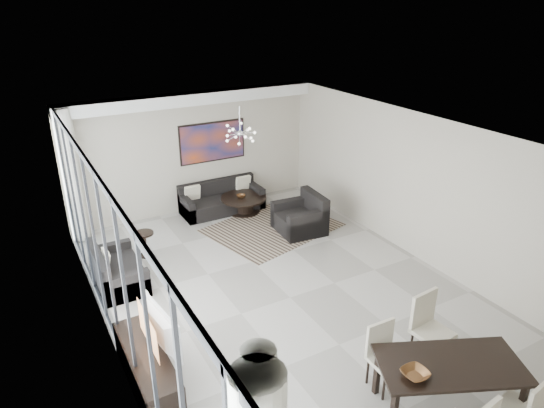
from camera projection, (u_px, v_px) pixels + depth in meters
room_shell at (315, 218)px, 8.18m from camera, size 6.00×9.00×2.90m
window_wall at (115, 266)px, 6.68m from camera, size 0.37×8.95×2.90m
soffit at (193, 99)px, 10.89m from camera, size 5.98×0.40×0.26m
painting at (213, 142)px, 11.69m from camera, size 1.68×0.04×0.98m
chandelier at (240, 133)px, 9.75m from camera, size 0.66×0.66×0.71m
rug at (272, 227)px, 11.11m from camera, size 3.16×2.70×0.01m
coffee_table at (244, 204)px, 11.85m from camera, size 1.12×1.12×0.39m
bowl_coffee at (241, 196)px, 11.74m from camera, size 0.25×0.25×0.07m
sofa_main at (222, 201)px, 11.92m from camera, size 1.99×0.82×0.73m
loveseat at (116, 272)px, 8.87m from camera, size 0.81×1.43×0.72m
armchair at (301, 219)px, 10.87m from camera, size 1.03×1.08×0.85m
side_table at (145, 240)px, 9.78m from camera, size 0.39×0.39×0.53m
tv_console at (147, 369)px, 6.54m from camera, size 0.49×1.73×0.54m
television at (154, 329)px, 6.40m from camera, size 0.27×1.05×0.60m
dining_table at (450, 369)px, 5.99m from camera, size 1.99×1.55×0.74m
dining_chair_se at (527, 406)px, 5.64m from camera, size 0.46×0.46×0.89m
dining_chair_nw at (383, 351)px, 6.46m from camera, size 0.45×0.45×0.94m
dining_chair_ne at (428, 322)px, 6.92m from camera, size 0.52×0.52×1.05m
bowl_dining at (415, 374)px, 5.73m from camera, size 0.32×0.32×0.08m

